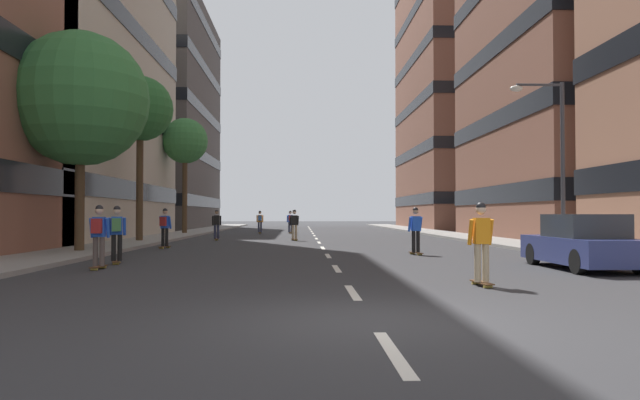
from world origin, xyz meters
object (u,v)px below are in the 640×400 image
skater_8 (481,240)px  parked_car_near (583,244)px  skater_1 (117,231)px  street_tree_mid (185,142)px  streetlamp_right (553,147)px  skater_3 (165,225)px  skater_2 (99,233)px  skater_4 (290,220)px  skater_0 (217,223)px  skater_5 (260,220)px  skater_7 (416,228)px  street_tree_near (140,110)px  street_tree_far (81,99)px  skater_6 (294,223)px

skater_8 → parked_car_near: bearing=43.1°
skater_1 → street_tree_mid: bearing=96.4°
streetlamp_right → skater_3: (-15.81, 3.87, -3.12)m
skater_2 → skater_8: same height
skater_1 → skater_8: bearing=-31.9°
skater_1 → skater_4: same height
skater_0 → streetlamp_right: bearing=-39.2°
skater_3 → skater_5: same height
skater_5 → skater_0: bearing=-98.2°
skater_8 → skater_2: bearing=156.5°
skater_7 → skater_8: bearing=-92.9°
skater_1 → skater_2: bearing=-88.3°
parked_car_near → street_tree_mid: street_tree_mid is taller
streetlamp_right → skater_7: 6.36m
streetlamp_right → skater_2: bearing=-158.4°
street_tree_near → streetlamp_right: street_tree_near is taller
street_tree_mid → skater_4: size_ratio=4.73×
street_tree_far → street_tree_near: bearing=90.0°
skater_1 → skater_7: size_ratio=1.00×
street_tree_far → streetlamp_right: 18.35m
skater_2 → skater_4: bearing=80.9°
skater_4 → skater_6: 12.48m
skater_0 → skater_4: bearing=71.0°
street_tree_near → skater_1: 14.72m
skater_3 → skater_6: (5.67, 7.44, -0.03)m
skater_3 → skater_8: 17.11m
streetlamp_right → skater_2: size_ratio=3.65×
street_tree_near → skater_8: street_tree_near is taller
skater_0 → skater_4: 12.52m
skater_6 → skater_1: bearing=-108.7°
skater_6 → skater_7: (4.64, -11.89, 0.00)m
parked_car_near → skater_4: bearing=105.9°
street_tree_far → skater_0: size_ratio=4.72×
streetlamp_right → street_tree_mid: bearing=130.9°
parked_car_near → skater_4: skater_4 is taller
skater_5 → streetlamp_right: bearing=-61.5°
street_tree_near → street_tree_mid: bearing=90.0°
skater_1 → street_tree_far: bearing=121.3°
street_tree_far → streetlamp_right: bearing=-1.3°
skater_8 → streetlamp_right: bearing=59.5°
street_tree_mid → skater_4: street_tree_mid is taller
skater_4 → skater_7: bearing=-78.2°
skater_1 → skater_6: size_ratio=1.00×
skater_0 → skater_8: 23.72m
skater_5 → skater_7: bearing=-73.0°
skater_0 → skater_5: 11.96m
skater_1 → skater_5: 28.17m
street_tree_mid → skater_8: 34.06m
street_tree_far → skater_6: 14.48m
skater_8 → skater_5: bearing=101.6°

